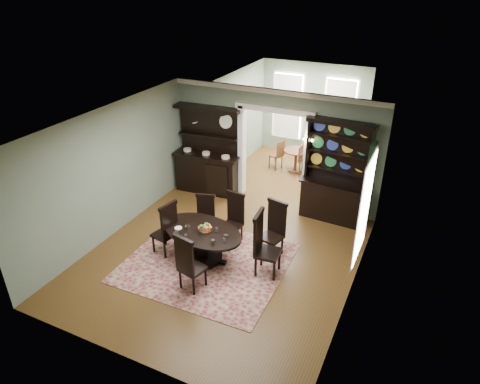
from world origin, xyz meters
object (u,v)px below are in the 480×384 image
(sideboard, at_px, (208,163))
(parlor_table, at_px, (296,158))
(dining_table, at_px, (202,239))
(welsh_dresser, at_px, (335,185))

(sideboard, height_order, parlor_table, sideboard)
(dining_table, bearing_deg, sideboard, 127.17)
(dining_table, relative_size, parlor_table, 2.74)
(sideboard, bearing_deg, parlor_table, 46.57)
(sideboard, height_order, welsh_dresser, welsh_dresser)
(dining_table, distance_m, parlor_table, 5.13)
(parlor_table, bearing_deg, sideboard, -128.78)
(dining_table, distance_m, welsh_dresser, 3.57)
(dining_table, distance_m, sideboard, 3.25)
(parlor_table, bearing_deg, welsh_dresser, -52.44)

